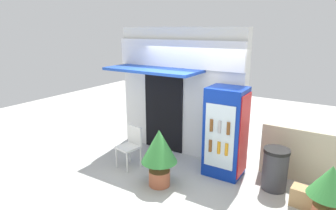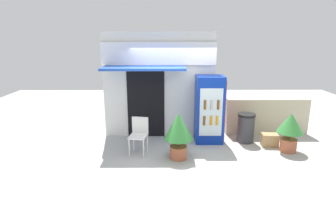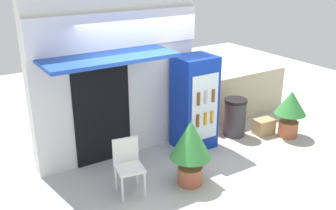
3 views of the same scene
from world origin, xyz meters
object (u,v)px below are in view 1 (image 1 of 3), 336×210
(drink_cooler, at_px, (226,132))
(potted_plant_near_shop, at_px, (159,151))
(plastic_chair, at_px, (131,144))
(trash_bin, at_px, (275,169))
(potted_plant_curbside, at_px, (330,189))
(cardboard_box, at_px, (304,197))

(drink_cooler, xyz_separation_m, potted_plant_near_shop, (-0.87, -1.08, -0.20))
(potted_plant_near_shop, bearing_deg, plastic_chair, 160.69)
(drink_cooler, xyz_separation_m, trash_bin, (1.00, -0.05, -0.50))
(potted_plant_curbside, bearing_deg, potted_plant_near_shop, -172.28)
(drink_cooler, distance_m, trash_bin, 1.12)
(potted_plant_near_shop, xyz_separation_m, cardboard_box, (2.42, 0.72, -0.54))
(plastic_chair, distance_m, trash_bin, 2.90)
(cardboard_box, bearing_deg, plastic_chair, -173.39)
(drink_cooler, relative_size, trash_bin, 2.28)
(potted_plant_curbside, bearing_deg, plastic_chair, -179.34)
(drink_cooler, xyz_separation_m, potted_plant_curbside, (1.89, -0.70, -0.28))
(plastic_chair, distance_m, potted_plant_near_shop, 1.02)
(trash_bin, bearing_deg, plastic_chair, -166.19)
(potted_plant_near_shop, bearing_deg, potted_plant_curbside, 7.72)
(potted_plant_near_shop, distance_m, trash_bin, 2.15)
(trash_bin, bearing_deg, drink_cooler, 177.07)
(potted_plant_curbside, relative_size, trash_bin, 1.24)
(drink_cooler, distance_m, potted_plant_curbside, 2.04)
(potted_plant_curbside, height_order, cardboard_box, potted_plant_curbside)
(plastic_chair, height_order, cardboard_box, plastic_chair)
(potted_plant_near_shop, relative_size, cardboard_box, 2.69)
(plastic_chair, bearing_deg, potted_plant_curbside, 0.66)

